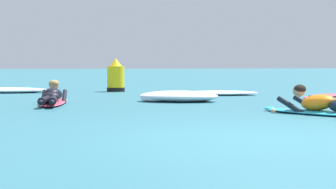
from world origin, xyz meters
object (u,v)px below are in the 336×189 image
(drifting_surfboard, at_px, (322,96))
(channel_marker_buoy, at_px, (116,78))
(surfer_far, at_px, (52,98))
(surfer_near, at_px, (327,107))

(drifting_surfboard, xyz_separation_m, channel_marker_buoy, (-4.77, 3.76, 0.36))
(surfer_far, bearing_deg, surfer_near, -35.67)
(channel_marker_buoy, bearing_deg, surfer_far, -108.48)
(surfer_far, relative_size, drifting_surfboard, 1.38)
(surfer_near, xyz_separation_m, channel_marker_buoy, (-2.82, 8.35, 0.26))
(surfer_near, height_order, channel_marker_buoy, channel_marker_buoy)
(surfer_far, relative_size, channel_marker_buoy, 2.68)
(surfer_near, height_order, drifting_surfboard, surfer_near)
(surfer_far, distance_m, channel_marker_buoy, 5.39)
(drifting_surfboard, bearing_deg, channel_marker_buoy, 141.76)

